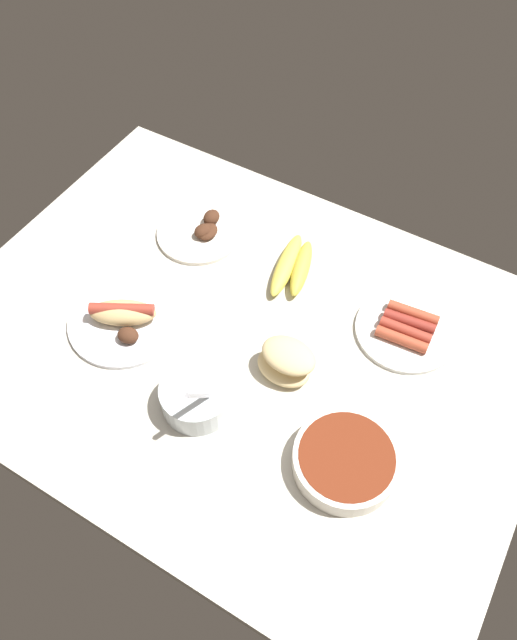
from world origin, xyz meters
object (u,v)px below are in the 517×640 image
(plate_grilled_meat, at_px, (201,231))
(bread_stack, at_px, (286,361))
(bowl_chili, at_px, (346,460))
(banana_bunch, at_px, (293,266))
(bowl_coleslaw, at_px, (197,395))
(plate_sausages, at_px, (406,329))
(plate_hotdog_assembled, at_px, (124,317))

(plate_grilled_meat, xyz_separation_m, bread_stack, (0.35, -0.23, 0.03))
(bowl_chili, bearing_deg, bread_stack, 147.59)
(plate_grilled_meat, distance_m, banana_bunch, 0.24)
(bowl_coleslaw, bearing_deg, plate_sausages, 52.30)
(bowl_coleslaw, relative_size, plate_sausages, 0.76)
(bread_stack, bearing_deg, plate_grilled_meat, 147.06)
(plate_grilled_meat, bearing_deg, bowl_chili, -32.76)
(bowl_chili, height_order, bowl_coleslaw, bowl_coleslaw)
(plate_hotdog_assembled, bearing_deg, plate_sausages, 28.22)
(plate_sausages, bearing_deg, bowl_chili, -86.76)
(bowl_coleslaw, distance_m, plate_hotdog_assembled, 0.25)
(bowl_chili, xyz_separation_m, bread_stack, (-0.19, 0.12, 0.01))
(bowl_chili, relative_size, banana_bunch, 0.99)
(banana_bunch, bearing_deg, bowl_coleslaw, -89.51)
(plate_sausages, bearing_deg, bread_stack, -128.77)
(bowl_chili, height_order, plate_hotdog_assembled, plate_hotdog_assembled)
(bowl_coleslaw, bearing_deg, banana_bunch, 90.49)
(bowl_chili, bearing_deg, plate_grilled_meat, 147.24)
(bowl_chili, relative_size, plate_grilled_meat, 0.97)
(plate_hotdog_assembled, bearing_deg, banana_bunch, 52.16)
(plate_hotdog_assembled, height_order, bread_stack, bread_stack)
(plate_hotdog_assembled, relative_size, plate_sausages, 1.13)
(plate_grilled_meat, relative_size, bowl_coleslaw, 1.23)
(plate_hotdog_assembled, bearing_deg, bread_stack, 10.87)
(plate_sausages, height_order, bread_stack, bread_stack)
(banana_bunch, xyz_separation_m, plate_sausages, (0.28, -0.03, -0.01))
(bread_stack, bearing_deg, bowl_coleslaw, -126.14)
(bowl_chili, height_order, bread_stack, bread_stack)
(plate_sausages, bearing_deg, bowl_coleslaw, -127.70)
(plate_grilled_meat, relative_size, plate_hotdog_assembled, 0.83)
(plate_grilled_meat, relative_size, bread_stack, 1.61)
(plate_hotdog_assembled, relative_size, bread_stack, 1.94)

